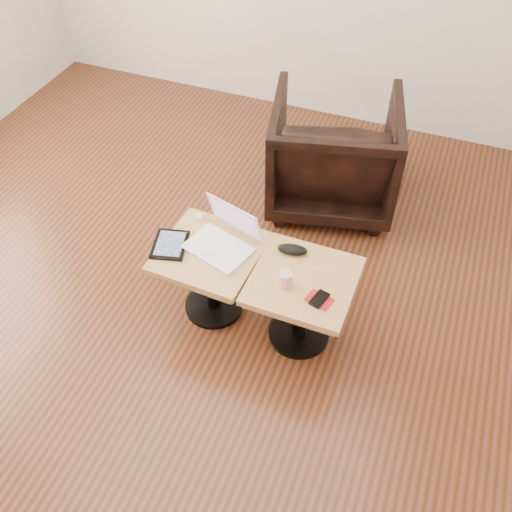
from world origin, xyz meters
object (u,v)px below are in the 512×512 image
(side_table_left, at_px, (211,265))
(laptop, at_px, (224,238))
(armchair, at_px, (333,153))
(side_table_right, at_px, (302,294))
(striped_cup, at_px, (285,279))

(side_table_left, distance_m, laptop, 0.18)
(laptop, xyz_separation_m, armchair, (0.28, 1.08, -0.13))
(side_table_right, bearing_deg, side_table_left, 179.10)
(side_table_right, relative_size, armchair, 0.63)
(laptop, height_order, armchair, armchair)
(laptop, bearing_deg, striped_cup, -4.51)
(side_table_left, relative_size, armchair, 0.65)
(striped_cup, height_order, armchair, armchair)
(side_table_right, xyz_separation_m, striped_cup, (-0.07, -0.07, 0.15))
(striped_cup, bearing_deg, side_table_left, 168.73)
(armchair, bearing_deg, side_table_right, 84.96)
(side_table_right, bearing_deg, striped_cup, -132.73)
(laptop, height_order, striped_cup, laptop)
(laptop, bearing_deg, armchair, 92.34)
(side_table_left, height_order, striped_cup, striped_cup)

